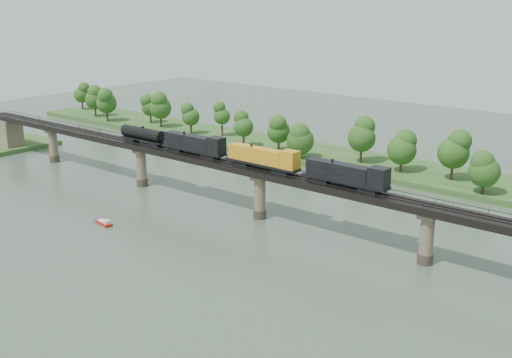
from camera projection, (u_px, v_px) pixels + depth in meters
The scene contains 7 objects.
ground at pixel (161, 259), 122.54m from camera, with size 400.00×400.00×0.00m, color #3B4B3C.
far_bank at pixel (380, 166), 185.35m from camera, with size 300.00×24.00×1.60m, color #2D5220.
bridge at pixel (260, 195), 143.28m from camera, with size 236.00×30.00×11.50m.
bridge_superstructure at pixel (260, 168), 141.53m from camera, with size 220.00×4.90×0.75m.
far_treeline at pixel (348, 138), 184.83m from camera, with size 289.06×17.54×13.60m.
freight_train at pixel (238, 153), 144.74m from camera, with size 77.81×3.03×5.36m.
motorboat at pixel (104, 223), 140.51m from camera, with size 4.97×2.54×1.33m.
Camera 1 is at (86.31, -76.01, 48.51)m, focal length 45.00 mm.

